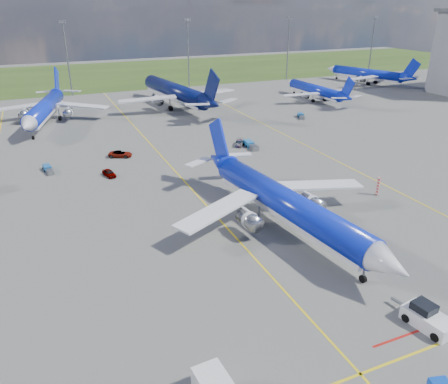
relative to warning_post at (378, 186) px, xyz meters
name	(u,v)px	position (x,y,z in m)	size (l,w,h in m)	color
ground	(251,254)	(-26.00, -8.00, -1.50)	(400.00, 400.00, 0.00)	#50504E
grass_strip	(88,76)	(-26.00, 142.00, -1.50)	(400.00, 80.00, 0.01)	#2D4719
taxiway_lines	(181,176)	(-25.83, 19.70, -1.49)	(60.25, 160.00, 0.02)	yellow
floodlight_masts	(131,52)	(-16.00, 102.00, 11.06)	(202.20, 0.50, 22.70)	slate
warning_post	(378,186)	(0.00, 0.00, 0.00)	(0.50, 0.50, 3.00)	red
bg_jet_nnw	(47,123)	(-45.38, 67.24, -1.50)	(32.13, 42.18, 11.05)	#0D23BF
bg_jet_n	(176,107)	(-10.33, 72.25, -1.50)	(37.51, 49.23, 12.89)	#081044
bg_jet_ne	(314,100)	(31.89, 64.64, -1.50)	(26.02, 34.16, 8.95)	#0D23BF
bg_jet_ene	(365,83)	(66.35, 82.43, -1.50)	(29.59, 38.84, 10.17)	#0D23BF
main_airliner	(285,229)	(-19.04, -4.07, -1.50)	(31.68, 41.58, 10.89)	#0D23BF
pushback_tug	(427,318)	(-16.53, -25.70, -0.63)	(3.06, 6.52, 2.17)	silver
service_car_a	(109,173)	(-37.26, 24.64, -0.90)	(1.41, 3.50, 1.19)	#999999
service_car_b	(120,154)	(-33.48, 34.16, -0.88)	(2.07, 4.49, 1.25)	#999999
service_car_c	(239,143)	(-9.08, 31.78, -0.93)	(1.61, 3.95, 1.15)	#999999
baggage_tug_w	(250,145)	(-7.47, 29.58, -0.96)	(1.66, 5.25, 1.16)	#1B60A4
baggage_tug_c	(48,169)	(-46.91, 31.28, -1.06)	(1.73, 4.29, 0.94)	#185395
baggage_tug_e	(301,116)	(15.98, 47.18, -1.03)	(2.89, 4.62, 1.01)	#185691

